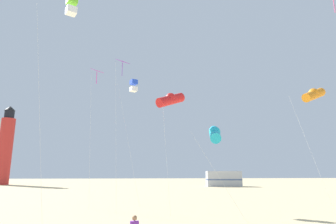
{
  "coord_description": "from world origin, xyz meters",
  "views": [
    {
      "loc": [
        -0.13,
        -5.93,
        2.9
      ],
      "look_at": [
        1.06,
        9.24,
        6.14
      ],
      "focal_mm": 29.45,
      "sensor_mm": 36.0,
      "label": 1
    }
  ],
  "objects_px": {
    "kite_tube_orange": "(314,94)",
    "lighthouse_distant": "(5,147)",
    "kite_box_lime": "(71,6)",
    "kite_diamond_magenta": "(96,76)",
    "kite_diamond_rainbow": "(336,4)",
    "rv_van_silver": "(224,179)",
    "kite_box_blue": "(134,86)",
    "kite_tube_scarlet": "(171,100)",
    "kite_diamond_violet": "(122,68)",
    "kite_tube_cyan": "(215,134)"
  },
  "relations": [
    {
      "from": "kite_tube_scarlet",
      "to": "kite_diamond_magenta",
      "type": "bearing_deg",
      "value": 149.38
    },
    {
      "from": "kite_diamond_violet",
      "to": "kite_diamond_rainbow",
      "type": "relative_size",
      "value": 0.86
    },
    {
      "from": "kite_diamond_violet",
      "to": "kite_diamond_magenta",
      "type": "distance_m",
      "value": 3.64
    },
    {
      "from": "kite_tube_orange",
      "to": "kite_tube_scarlet",
      "type": "distance_m",
      "value": 11.41
    },
    {
      "from": "kite_tube_orange",
      "to": "kite_box_blue",
      "type": "relative_size",
      "value": 0.83
    },
    {
      "from": "kite_tube_orange",
      "to": "kite_box_blue",
      "type": "height_order",
      "value": "kite_box_blue"
    },
    {
      "from": "kite_diamond_violet",
      "to": "lighthouse_distant",
      "type": "distance_m",
      "value": 49.78
    },
    {
      "from": "kite_tube_cyan",
      "to": "rv_van_silver",
      "type": "xyz_separation_m",
      "value": [
        10.0,
        34.04,
        -3.94
      ]
    },
    {
      "from": "kite_tube_cyan",
      "to": "kite_diamond_violet",
      "type": "height_order",
      "value": "kite_diamond_violet"
    },
    {
      "from": "kite_diamond_rainbow",
      "to": "rv_van_silver",
      "type": "xyz_separation_m",
      "value": [
        3.63,
        38.5,
        -11.08
      ]
    },
    {
      "from": "kite_tube_orange",
      "to": "kite_diamond_magenta",
      "type": "height_order",
      "value": "kite_diamond_magenta"
    },
    {
      "from": "lighthouse_distant",
      "to": "rv_van_silver",
      "type": "xyz_separation_m",
      "value": [
        44.61,
        -9.38,
        -6.45
      ]
    },
    {
      "from": "kite_tube_cyan",
      "to": "kite_tube_scarlet",
      "type": "height_order",
      "value": "kite_tube_scarlet"
    },
    {
      "from": "kite_tube_orange",
      "to": "kite_diamond_violet",
      "type": "xyz_separation_m",
      "value": [
        -15.1,
        0.55,
        2.0
      ]
    },
    {
      "from": "kite_box_blue",
      "to": "lighthouse_distant",
      "type": "xyz_separation_m",
      "value": [
        -28.71,
        36.08,
        -3.01
      ]
    },
    {
      "from": "kite_box_lime",
      "to": "kite_tube_scarlet",
      "type": "distance_m",
      "value": 8.99
    },
    {
      "from": "kite_box_lime",
      "to": "lighthouse_distant",
      "type": "relative_size",
      "value": 0.81
    },
    {
      "from": "kite_tube_orange",
      "to": "rv_van_silver",
      "type": "distance_m",
      "value": 33.08
    },
    {
      "from": "kite_diamond_magenta",
      "to": "kite_diamond_rainbow",
      "type": "bearing_deg",
      "value": -31.79
    },
    {
      "from": "kite_diamond_rainbow",
      "to": "kite_tube_scarlet",
      "type": "bearing_deg",
      "value": 147.45
    },
    {
      "from": "kite_tube_orange",
      "to": "kite_box_lime",
      "type": "distance_m",
      "value": 18.85
    },
    {
      "from": "kite_diamond_violet",
      "to": "kite_diamond_magenta",
      "type": "xyz_separation_m",
      "value": [
        -2.43,
        2.7,
        0.15
      ]
    },
    {
      "from": "kite_diamond_violet",
      "to": "kite_box_blue",
      "type": "distance_m",
      "value": 5.0
    },
    {
      "from": "kite_tube_orange",
      "to": "kite_box_lime",
      "type": "relative_size",
      "value": 0.7
    },
    {
      "from": "kite_tube_orange",
      "to": "lighthouse_distant",
      "type": "distance_m",
      "value": 59.92
    },
    {
      "from": "kite_diamond_violet",
      "to": "kite_diamond_magenta",
      "type": "relative_size",
      "value": 0.99
    },
    {
      "from": "kite_box_blue",
      "to": "lighthouse_distant",
      "type": "height_order",
      "value": "lighthouse_distant"
    },
    {
      "from": "kite_diamond_rainbow",
      "to": "lighthouse_distant",
      "type": "relative_size",
      "value": 0.8
    },
    {
      "from": "kite_diamond_violet",
      "to": "kite_box_blue",
      "type": "xyz_separation_m",
      "value": [
        0.69,
        4.96,
        0.07
      ]
    },
    {
      "from": "kite_diamond_magenta",
      "to": "kite_box_blue",
      "type": "height_order",
      "value": "kite_diamond_magenta"
    },
    {
      "from": "kite_box_lime",
      "to": "kite_tube_scarlet",
      "type": "height_order",
      "value": "kite_box_lime"
    },
    {
      "from": "kite_tube_cyan",
      "to": "lighthouse_distant",
      "type": "bearing_deg",
      "value": 128.56
    },
    {
      "from": "kite_box_lime",
      "to": "kite_diamond_magenta",
      "type": "height_order",
      "value": "kite_box_lime"
    },
    {
      "from": "kite_diamond_magenta",
      "to": "kite_diamond_violet",
      "type": "bearing_deg",
      "value": -47.97
    },
    {
      "from": "kite_box_lime",
      "to": "kite_diamond_magenta",
      "type": "distance_m",
      "value": 7.6
    },
    {
      "from": "kite_diamond_rainbow",
      "to": "kite_tube_scarlet",
      "type": "distance_m",
      "value": 11.82
    },
    {
      "from": "kite_box_lime",
      "to": "kite_box_blue",
      "type": "height_order",
      "value": "kite_box_lime"
    },
    {
      "from": "kite_diamond_magenta",
      "to": "kite_diamond_rainbow",
      "type": "distance_m",
      "value": 18.18
    },
    {
      "from": "kite_tube_cyan",
      "to": "lighthouse_distant",
      "type": "relative_size",
      "value": 0.36
    },
    {
      "from": "kite_tube_cyan",
      "to": "rv_van_silver",
      "type": "bearing_deg",
      "value": 73.63
    },
    {
      "from": "kite_diamond_rainbow",
      "to": "kite_box_lime",
      "type": "bearing_deg",
      "value": 171.94
    },
    {
      "from": "kite_box_blue",
      "to": "kite_diamond_rainbow",
      "type": "height_order",
      "value": "kite_diamond_rainbow"
    },
    {
      "from": "kite_box_blue",
      "to": "kite_diamond_rainbow",
      "type": "relative_size",
      "value": 0.86
    },
    {
      "from": "kite_diamond_rainbow",
      "to": "kite_diamond_violet",
      "type": "bearing_deg",
      "value": 152.17
    },
    {
      "from": "kite_box_lime",
      "to": "kite_diamond_magenta",
      "type": "xyz_separation_m",
      "value": [
        0.39,
        7.31,
        -2.05
      ]
    },
    {
      "from": "kite_box_lime",
      "to": "rv_van_silver",
      "type": "distance_m",
      "value": 42.74
    },
    {
      "from": "kite_diamond_magenta",
      "to": "kite_tube_scarlet",
      "type": "bearing_deg",
      "value": -30.62
    },
    {
      "from": "kite_tube_cyan",
      "to": "kite_box_blue",
      "type": "relative_size",
      "value": 0.53
    },
    {
      "from": "kite_tube_orange",
      "to": "kite_diamond_magenta",
      "type": "distance_m",
      "value": 17.97
    },
    {
      "from": "kite_tube_orange",
      "to": "rv_van_silver",
      "type": "relative_size",
      "value": 1.45
    }
  ]
}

